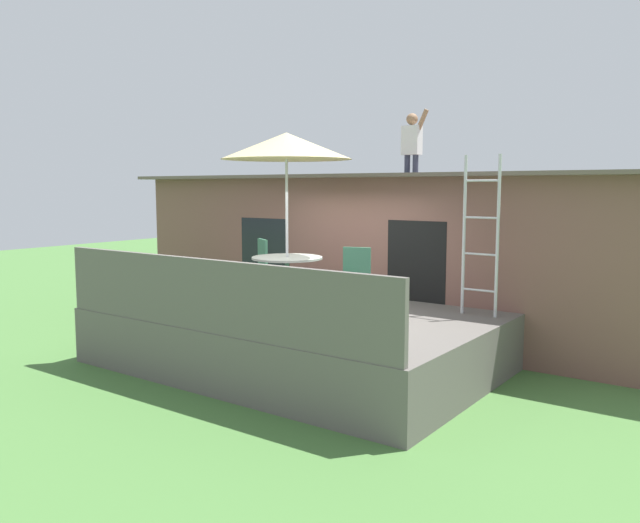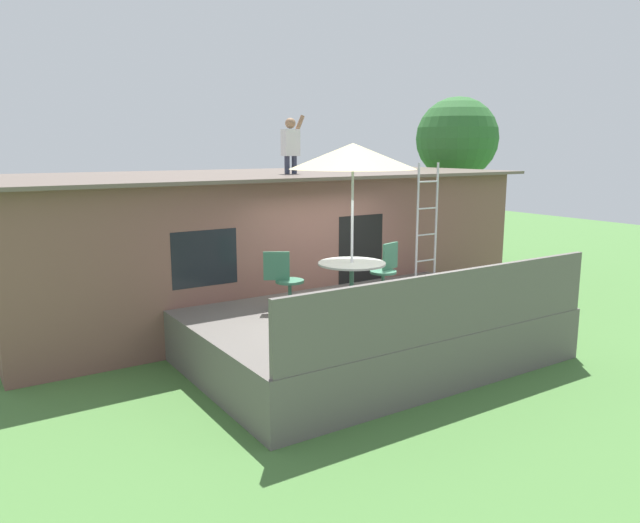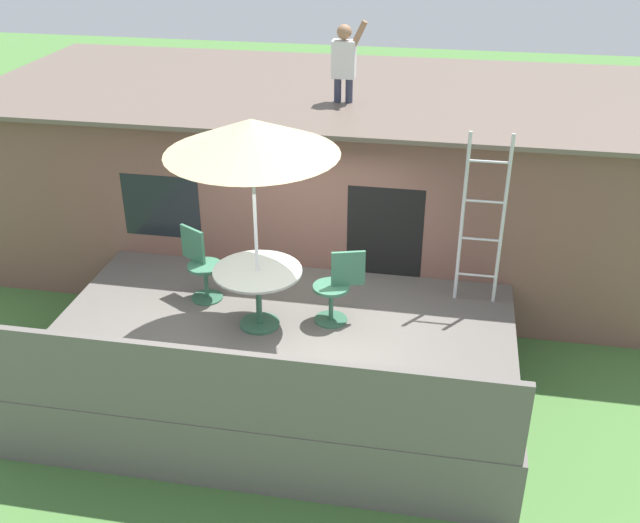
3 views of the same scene
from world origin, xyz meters
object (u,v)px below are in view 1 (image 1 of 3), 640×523
object	(u,v)px
patio_umbrella	(286,146)
patio_chair_left	(265,268)
patio_table	(287,268)
patio_chair_right	(348,279)
step_ladder	(481,236)
person_figure	(412,139)

from	to	relation	value
patio_umbrella	patio_chair_left	world-z (taller)	patio_umbrella
patio_umbrella	patio_table	bearing A→B (deg)	-90.00
patio_umbrella	patio_chair_left	bearing A→B (deg)	149.16
patio_chair_left	patio_chair_right	xyz separation A→B (m)	(1.77, -0.25, 0.00)
patio_table	patio_chair_right	xyz separation A→B (m)	(0.89, 0.27, -0.13)
step_ladder	person_figure	size ratio (longest dim) A/B	1.98
patio_chair_left	step_ladder	bearing A→B (deg)	39.92
patio_table	patio_umbrella	xyz separation A→B (m)	(0.00, 0.00, 1.76)
patio_umbrella	person_figure	bearing A→B (deg)	78.50
person_figure	patio_umbrella	bearing A→B (deg)	-101.50
patio_table	patio_umbrella	size ratio (longest dim) A/B	0.41
patio_table	patio_chair_left	bearing A→B (deg)	149.16
patio_table	person_figure	world-z (taller)	person_figure
patio_table	step_ladder	bearing A→B (deg)	22.93
step_ladder	person_figure	bearing A→B (deg)	139.03
person_figure	patio_chair_right	bearing A→B (deg)	-82.52
step_ladder	patio_chair_left	xyz separation A→B (m)	(-3.41, -0.54, -0.64)
person_figure	patio_chair_right	world-z (taller)	person_figure
person_figure	patio_table	bearing A→B (deg)	-101.50
patio_table	step_ladder	size ratio (longest dim) A/B	0.47
patio_chair_right	patio_umbrella	bearing A→B (deg)	-0.00
patio_chair_left	patio_umbrella	bearing A→B (deg)	0.00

